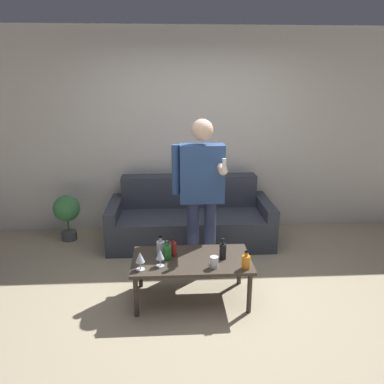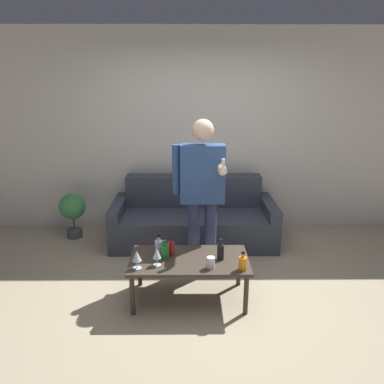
% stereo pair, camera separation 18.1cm
% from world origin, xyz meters
% --- Properties ---
extents(ground_plane, '(16.00, 16.00, 0.00)m').
position_xyz_m(ground_plane, '(0.00, 0.00, 0.00)').
color(ground_plane, tan).
extents(wall_back, '(8.00, 0.06, 2.70)m').
position_xyz_m(wall_back, '(0.00, 1.98, 1.35)').
color(wall_back, silver).
rests_on(wall_back, ground_plane).
extents(couch, '(2.07, 0.87, 0.82)m').
position_xyz_m(couch, '(-0.11, 1.48, 0.29)').
color(couch, '#383D47').
rests_on(couch, ground_plane).
extents(coffee_table, '(1.12, 0.60, 0.43)m').
position_xyz_m(coffee_table, '(-0.16, 0.09, 0.38)').
color(coffee_table, '#3D3328').
rests_on(coffee_table, ground_plane).
extents(bottle_orange, '(0.07, 0.07, 0.17)m').
position_xyz_m(bottle_orange, '(0.31, -0.13, 0.49)').
color(bottle_orange, orange).
rests_on(bottle_orange, coffee_table).
extents(bottle_green, '(0.07, 0.07, 0.18)m').
position_xyz_m(bottle_green, '(-0.34, 0.17, 0.50)').
color(bottle_green, '#B21E1E').
rests_on(bottle_green, coffee_table).
extents(bottle_dark, '(0.07, 0.07, 0.21)m').
position_xyz_m(bottle_dark, '(0.13, 0.07, 0.51)').
color(bottle_dark, black).
rests_on(bottle_dark, coffee_table).
extents(bottle_yellow, '(0.08, 0.08, 0.18)m').
position_xyz_m(bottle_yellow, '(-0.39, 0.11, 0.50)').
color(bottle_yellow, '#23752D').
rests_on(bottle_yellow, coffee_table).
extents(bottle_red, '(0.08, 0.08, 0.19)m').
position_xyz_m(bottle_red, '(-0.46, 0.19, 0.50)').
color(bottle_red, silver).
rests_on(bottle_red, coffee_table).
extents(wine_glass_near, '(0.08, 0.08, 0.17)m').
position_xyz_m(wine_glass_near, '(-0.46, -0.04, 0.54)').
color(wine_glass_near, silver).
rests_on(wine_glass_near, coffee_table).
extents(wine_glass_far, '(0.08, 0.08, 0.17)m').
position_xyz_m(wine_glass_far, '(-0.63, -0.09, 0.54)').
color(wine_glass_far, silver).
rests_on(wine_glass_far, coffee_table).
extents(cup_on_table, '(0.07, 0.07, 0.11)m').
position_xyz_m(cup_on_table, '(0.03, -0.09, 0.48)').
color(cup_on_table, white).
rests_on(cup_on_table, coffee_table).
extents(person_standing_front, '(0.54, 0.44, 1.67)m').
position_xyz_m(person_standing_front, '(-0.03, 0.65, 0.98)').
color(person_standing_front, navy).
rests_on(person_standing_front, ground_plane).
extents(potted_plant, '(0.34, 0.34, 0.61)m').
position_xyz_m(potted_plant, '(-1.71, 1.57, 0.40)').
color(potted_plant, '#4C4C51').
rests_on(potted_plant, ground_plane).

